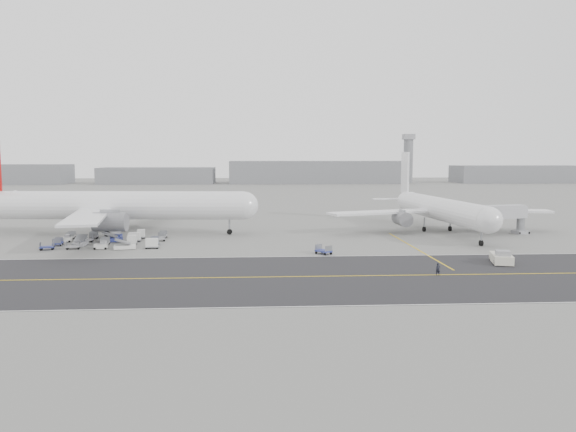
{
  "coord_description": "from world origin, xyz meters",
  "views": [
    {
      "loc": [
        0.66,
        -95.04,
        16.76
      ],
      "look_at": [
        6.97,
        12.0,
        5.39
      ],
      "focal_mm": 35.0,
      "sensor_mm": 36.0,
      "label": 1
    }
  ],
  "objects": [
    {
      "name": "taxiway",
      "position": [
        5.02,
        -17.98,
        0.01
      ],
      "size": [
        220.0,
        59.0,
        0.03
      ],
      "color": "#2B2B2E",
      "rests_on": "ground"
    },
    {
      "name": "airliner_b",
      "position": [
        41.62,
        27.78,
        5.17
      ],
      "size": [
        51.3,
        52.02,
        17.94
      ],
      "rotation": [
        0.0,
        0.0,
        0.07
      ],
      "color": "white",
      "rests_on": "ground"
    },
    {
      "name": "ground",
      "position": [
        0.0,
        0.0,
        0.0
      ],
      "size": [
        700.0,
        700.0,
        0.0
      ],
      "primitive_type": "plane",
      "color": "gray",
      "rests_on": "ground"
    },
    {
      "name": "ground_crew_b",
      "position": [
        40.59,
        -8.45,
        0.81
      ],
      "size": [
        0.86,
        0.71,
        1.61
      ],
      "primitive_type": "imported",
      "rotation": [
        0.0,
        0.0,
        3.28
      ],
      "color": "#ACCB17",
      "rests_on": "ground"
    },
    {
      "name": "gse_cluster",
      "position": [
        -27.69,
        14.23,
        0.0
      ],
      "size": [
        28.07,
        23.3,
        1.92
      ],
      "primitive_type": null,
      "rotation": [
        0.0,
        0.0,
        0.11
      ],
      "color": "#A1A1A6",
      "rests_on": "ground"
    },
    {
      "name": "airliner_a",
      "position": [
        -29.86,
        27.6,
        6.26
      ],
      "size": [
        63.04,
        62.16,
        21.74
      ],
      "rotation": [
        0.0,
        0.0,
        1.5
      ],
      "color": "white",
      "rests_on": "ground"
    },
    {
      "name": "control_tower",
      "position": [
        100.0,
        265.0,
        16.25
      ],
      "size": [
        7.0,
        7.0,
        31.25
      ],
      "color": "gray",
      "rests_on": "ground"
    },
    {
      "name": "jet_bridge",
      "position": [
        51.29,
        21.56,
        4.57
      ],
      "size": [
        17.59,
        6.82,
        6.56
      ],
      "rotation": [
        0.0,
        0.0,
        0.21
      ],
      "color": "gray",
      "rests_on": "ground"
    },
    {
      "name": "horizon_buildings",
      "position": [
        30.0,
        260.0,
        0.0
      ],
      "size": [
        520.0,
        28.0,
        28.0
      ],
      "primitive_type": null,
      "color": "gray",
      "rests_on": "ground"
    },
    {
      "name": "pushback_tug",
      "position": [
        39.36,
        -10.12,
        0.92
      ],
      "size": [
        4.31,
        7.95,
        2.24
      ],
      "rotation": [
        0.0,
        0.0,
        -0.26
      ],
      "color": "silver",
      "rests_on": "ground"
    },
    {
      "name": "ground_crew_a",
      "position": [
        26.44,
        -18.43,
        0.9
      ],
      "size": [
        0.67,
        0.44,
        1.81
      ],
      "primitive_type": "imported",
      "rotation": [
        0.0,
        0.0,
        0.02
      ],
      "color": "black",
      "rests_on": "ground"
    },
    {
      "name": "stray_dolly",
      "position": [
        12.4,
        -0.09,
        0.0
      ],
      "size": [
        3.02,
        3.21,
        1.69
      ],
      "primitive_type": null,
      "rotation": [
        0.0,
        0.0,
        0.66
      ],
      "color": "silver",
      "rests_on": "ground"
    }
  ]
}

